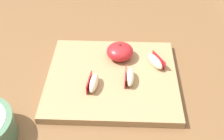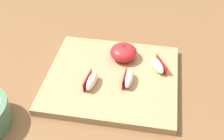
{
  "view_description": "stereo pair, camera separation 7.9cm",
  "coord_description": "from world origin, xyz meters",
  "px_view_note": "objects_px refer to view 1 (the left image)",
  "views": [
    {
      "loc": [
        0.05,
        -0.69,
        1.34
      ],
      "look_at": [
        0.03,
        -0.09,
        0.81
      ],
      "focal_mm": 47.12,
      "sensor_mm": 36.0,
      "label": 1
    },
    {
      "loc": [
        0.13,
        -0.68,
        1.34
      ],
      "look_at": [
        0.03,
        -0.09,
        0.81
      ],
      "focal_mm": 47.12,
      "sensor_mm": 36.0,
      "label": 2
    }
  ],
  "objects_px": {
    "cutting_board": "(112,78)",
    "apple_wedge_front": "(93,83)",
    "apple_half_skin_up": "(120,51)",
    "apple_wedge_near_knife": "(155,61)",
    "apple_wedge_left": "(130,77)"
  },
  "relations": [
    {
      "from": "cutting_board",
      "to": "apple_wedge_front",
      "type": "relative_size",
      "value": 5.19
    },
    {
      "from": "cutting_board",
      "to": "apple_half_skin_up",
      "type": "xyz_separation_m",
      "value": [
        0.02,
        0.08,
        0.03
      ]
    },
    {
      "from": "cutting_board",
      "to": "apple_wedge_near_knife",
      "type": "xyz_separation_m",
      "value": [
        0.12,
        0.05,
        0.02
      ]
    },
    {
      "from": "cutting_board",
      "to": "apple_wedge_front",
      "type": "xyz_separation_m",
      "value": [
        -0.05,
        -0.05,
        0.02
      ]
    },
    {
      "from": "apple_wedge_near_knife",
      "to": "apple_wedge_left",
      "type": "distance_m",
      "value": 0.1
    },
    {
      "from": "apple_wedge_near_knife",
      "to": "apple_half_skin_up",
      "type": "bearing_deg",
      "value": 162.09
    },
    {
      "from": "apple_wedge_near_knife",
      "to": "apple_wedge_front",
      "type": "distance_m",
      "value": 0.19
    },
    {
      "from": "apple_wedge_near_knife",
      "to": "apple_wedge_front",
      "type": "height_order",
      "value": "same"
    },
    {
      "from": "apple_wedge_left",
      "to": "apple_wedge_near_knife",
      "type": "bearing_deg",
      "value": 42.68
    },
    {
      "from": "apple_half_skin_up",
      "to": "apple_wedge_front",
      "type": "xyz_separation_m",
      "value": [
        -0.07,
        -0.13,
        -0.01
      ]
    },
    {
      "from": "apple_wedge_front",
      "to": "apple_wedge_near_knife",
      "type": "bearing_deg",
      "value": 29.16
    },
    {
      "from": "apple_half_skin_up",
      "to": "apple_wedge_left",
      "type": "distance_m",
      "value": 0.1
    },
    {
      "from": "apple_wedge_left",
      "to": "apple_wedge_front",
      "type": "xyz_separation_m",
      "value": [
        -0.09,
        -0.03,
        0.0
      ]
    },
    {
      "from": "cutting_board",
      "to": "apple_wedge_left",
      "type": "bearing_deg",
      "value": -22.96
    },
    {
      "from": "cutting_board",
      "to": "apple_wedge_near_knife",
      "type": "height_order",
      "value": "apple_wedge_near_knife"
    }
  ]
}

